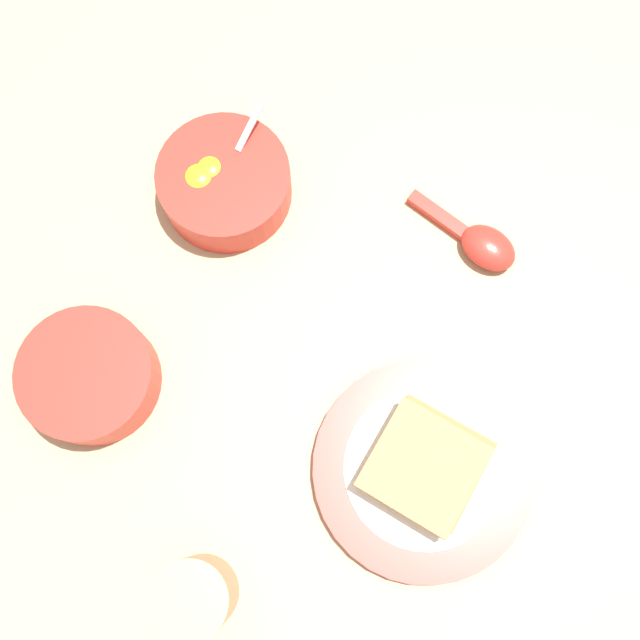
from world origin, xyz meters
The scene contains 7 objects.
ground_plane centered at (0.00, 0.00, 0.00)m, with size 3.00×3.00×0.00m, color tan.
egg_bowl centered at (-0.18, -0.03, 0.03)m, with size 0.15×0.15×0.08m.
toast_plate centered at (0.18, 0.10, 0.01)m, with size 0.23×0.23×0.02m.
toast_sandwich centered at (0.18, 0.10, 0.03)m, with size 0.15×0.15×0.03m.
soup_spoon centered at (-0.04, 0.23, 0.01)m, with size 0.13×0.11×0.03m.
congee_bowl centered at (0.00, -0.21, 0.03)m, with size 0.14×0.14×0.05m.
drinking_cup centered at (0.24, -0.15, 0.05)m, with size 0.07×0.07×0.09m.
Camera 1 is at (0.20, -0.02, 0.79)m, focal length 42.00 mm.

